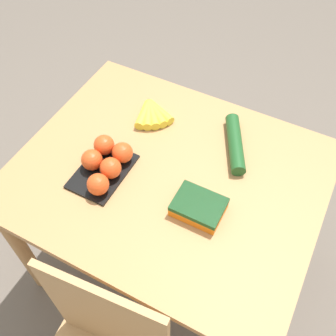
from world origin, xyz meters
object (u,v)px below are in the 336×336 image
at_px(tomato_pack, 105,163).
at_px(cucumber_near, 235,143).
at_px(carrot_bag, 199,206).
at_px(banana_bunch, 152,114).

bearing_deg(tomato_pack, cucumber_near, -139.85).
xyz_separation_m(tomato_pack, carrot_bag, (-0.38, 0.00, -0.01)).
bearing_deg(cucumber_near, carrot_bag, 89.23).
height_order(carrot_bag, cucumber_near, cucumber_near).
distance_m(banana_bunch, tomato_pack, 0.32).
bearing_deg(carrot_bag, banana_bunch, -41.87).
xyz_separation_m(banana_bunch, cucumber_near, (-0.37, 0.00, 0.01)).
bearing_deg(banana_bunch, carrot_bag, 138.13).
xyz_separation_m(carrot_bag, cucumber_near, (-0.00, -0.32, -0.00)).
height_order(tomato_pack, carrot_bag, tomato_pack).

